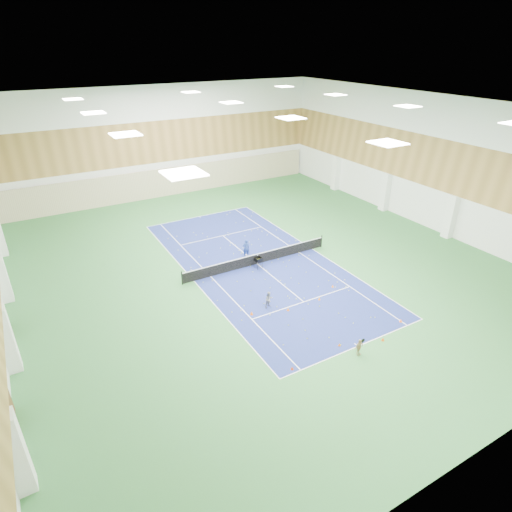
{
  "coord_description": "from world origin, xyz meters",
  "views": [
    {
      "loc": [
        -15.19,
        -26.27,
        16.23
      ],
      "look_at": [
        -1.34,
        -2.09,
        2.0
      ],
      "focal_mm": 30.0,
      "sensor_mm": 36.0,
      "label": 1
    }
  ],
  "objects_px": {
    "tennis_net": "(258,258)",
    "child_court": "(269,299)",
    "child_apron": "(359,347)",
    "ball_cart": "(258,263)",
    "coach": "(246,248)"
  },
  "relations": [
    {
      "from": "child_court",
      "to": "ball_cart",
      "type": "distance_m",
      "value": 5.52
    },
    {
      "from": "coach",
      "to": "ball_cart",
      "type": "height_order",
      "value": "coach"
    },
    {
      "from": "tennis_net",
      "to": "child_apron",
      "type": "relative_size",
      "value": 11.98
    },
    {
      "from": "child_apron",
      "to": "ball_cart",
      "type": "bearing_deg",
      "value": 82.49
    },
    {
      "from": "coach",
      "to": "child_apron",
      "type": "distance_m",
      "value": 14.07
    },
    {
      "from": "coach",
      "to": "child_court",
      "type": "bearing_deg",
      "value": 84.5
    },
    {
      "from": "child_court",
      "to": "ball_cart",
      "type": "xyz_separation_m",
      "value": [
        2.1,
        5.1,
        -0.11
      ]
    },
    {
      "from": "tennis_net",
      "to": "child_apron",
      "type": "bearing_deg",
      "value": -92.27
    },
    {
      "from": "tennis_net",
      "to": "coach",
      "type": "relative_size",
      "value": 8.19
    },
    {
      "from": "ball_cart",
      "to": "child_apron",
      "type": "bearing_deg",
      "value": -98.91
    },
    {
      "from": "child_apron",
      "to": "tennis_net",
      "type": "bearing_deg",
      "value": 81.22
    },
    {
      "from": "tennis_net",
      "to": "coach",
      "type": "bearing_deg",
      "value": 95.47
    },
    {
      "from": "tennis_net",
      "to": "child_court",
      "type": "distance_m",
      "value": 6.18
    },
    {
      "from": "child_court",
      "to": "child_apron",
      "type": "bearing_deg",
      "value": -84.76
    },
    {
      "from": "tennis_net",
      "to": "coach",
      "type": "distance_m",
      "value": 1.65
    }
  ]
}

